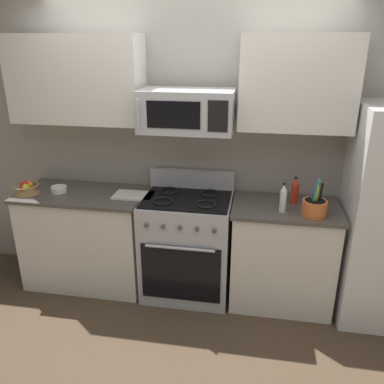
{
  "coord_description": "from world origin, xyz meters",
  "views": [
    {
      "loc": [
        0.57,
        -2.44,
        2.18
      ],
      "look_at": [
        0.06,
        0.49,
        1.03
      ],
      "focal_mm": 36.88,
      "sensor_mm": 36.0,
      "label": 1
    }
  ],
  "objects_px": {
    "range_oven": "(187,245)",
    "utensil_crock": "(314,207)",
    "fruit_basket": "(26,188)",
    "bottle_hot_sauce": "(295,191)",
    "microwave": "(187,111)",
    "cutting_board": "(134,195)",
    "prep_bowl": "(59,189)",
    "bottle_vinegar": "(283,199)",
    "apple_loose": "(24,190)"
  },
  "relations": [
    {
      "from": "bottle_vinegar",
      "to": "apple_loose",
      "type": "bearing_deg",
      "value": 179.78
    },
    {
      "from": "prep_bowl",
      "to": "utensil_crock",
      "type": "bearing_deg",
      "value": -3.38
    },
    {
      "from": "cutting_board",
      "to": "prep_bowl",
      "type": "xyz_separation_m",
      "value": [
        -0.69,
        -0.02,
        0.02
      ]
    },
    {
      "from": "range_oven",
      "to": "microwave",
      "type": "height_order",
      "value": "microwave"
    },
    {
      "from": "range_oven",
      "to": "utensil_crock",
      "type": "xyz_separation_m",
      "value": [
        1.03,
        -0.15,
        0.51
      ]
    },
    {
      "from": "bottle_hot_sauce",
      "to": "cutting_board",
      "type": "bearing_deg",
      "value": -176.35
    },
    {
      "from": "fruit_basket",
      "to": "bottle_vinegar",
      "type": "xyz_separation_m",
      "value": [
        2.22,
        -0.03,
        0.06
      ]
    },
    {
      "from": "microwave",
      "to": "bottle_hot_sauce",
      "type": "xyz_separation_m",
      "value": [
        0.89,
        0.06,
        -0.64
      ]
    },
    {
      "from": "microwave",
      "to": "cutting_board",
      "type": "xyz_separation_m",
      "value": [
        -0.47,
        -0.03,
        -0.74
      ]
    },
    {
      "from": "cutting_board",
      "to": "bottle_vinegar",
      "type": "xyz_separation_m",
      "value": [
        1.26,
        -0.11,
        0.1
      ]
    },
    {
      "from": "range_oven",
      "to": "fruit_basket",
      "type": "xyz_separation_m",
      "value": [
        -1.43,
        -0.08,
        0.48
      ]
    },
    {
      "from": "apple_loose",
      "to": "bottle_hot_sauce",
      "type": "height_order",
      "value": "bottle_hot_sauce"
    },
    {
      "from": "fruit_basket",
      "to": "bottle_vinegar",
      "type": "bearing_deg",
      "value": -0.78
    },
    {
      "from": "fruit_basket",
      "to": "cutting_board",
      "type": "xyz_separation_m",
      "value": [
        0.96,
        0.08,
        -0.04
      ]
    },
    {
      "from": "utensil_crock",
      "to": "apple_loose",
      "type": "relative_size",
      "value": 3.85
    },
    {
      "from": "range_oven",
      "to": "apple_loose",
      "type": "xyz_separation_m",
      "value": [
        -1.44,
        -0.11,
        0.47
      ]
    },
    {
      "from": "fruit_basket",
      "to": "cutting_board",
      "type": "relative_size",
      "value": 0.66
    },
    {
      "from": "utensil_crock",
      "to": "bottle_hot_sauce",
      "type": "bearing_deg",
      "value": 120.16
    },
    {
      "from": "microwave",
      "to": "utensil_crock",
      "type": "xyz_separation_m",
      "value": [
        1.03,
        -0.17,
        -0.68
      ]
    },
    {
      "from": "utensil_crock",
      "to": "bottle_hot_sauce",
      "type": "relative_size",
      "value": 1.28
    },
    {
      "from": "utensil_crock",
      "to": "cutting_board",
      "type": "distance_m",
      "value": 1.51
    },
    {
      "from": "range_oven",
      "to": "fruit_basket",
      "type": "height_order",
      "value": "range_oven"
    },
    {
      "from": "bottle_vinegar",
      "to": "prep_bowl",
      "type": "xyz_separation_m",
      "value": [
        -1.95,
        0.1,
        -0.08
      ]
    },
    {
      "from": "apple_loose",
      "to": "bottle_vinegar",
      "type": "bearing_deg",
      "value": -0.22
    },
    {
      "from": "microwave",
      "to": "fruit_basket",
      "type": "distance_m",
      "value": 1.6
    },
    {
      "from": "microwave",
      "to": "fruit_basket",
      "type": "relative_size",
      "value": 3.29
    },
    {
      "from": "fruit_basket",
      "to": "cutting_board",
      "type": "bearing_deg",
      "value": 5.02
    },
    {
      "from": "prep_bowl",
      "to": "bottle_vinegar",
      "type": "bearing_deg",
      "value": -2.87
    },
    {
      "from": "range_oven",
      "to": "utensil_crock",
      "type": "relative_size",
      "value": 3.74
    },
    {
      "from": "microwave",
      "to": "bottle_vinegar",
      "type": "bearing_deg",
      "value": -10.07
    },
    {
      "from": "range_oven",
      "to": "prep_bowl",
      "type": "height_order",
      "value": "range_oven"
    },
    {
      "from": "microwave",
      "to": "cutting_board",
      "type": "distance_m",
      "value": 0.88
    },
    {
      "from": "fruit_basket",
      "to": "bottle_hot_sauce",
      "type": "bearing_deg",
      "value": 4.22
    },
    {
      "from": "bottle_vinegar",
      "to": "prep_bowl",
      "type": "bearing_deg",
      "value": 177.13
    },
    {
      "from": "microwave",
      "to": "bottle_hot_sauce",
      "type": "distance_m",
      "value": 1.1
    },
    {
      "from": "utensil_crock",
      "to": "fruit_basket",
      "type": "relative_size",
      "value": 1.3
    },
    {
      "from": "microwave",
      "to": "fruit_basket",
      "type": "height_order",
      "value": "microwave"
    },
    {
      "from": "cutting_board",
      "to": "prep_bowl",
      "type": "relative_size",
      "value": 2.43
    },
    {
      "from": "bottle_hot_sauce",
      "to": "prep_bowl",
      "type": "bearing_deg",
      "value": -177.1
    },
    {
      "from": "prep_bowl",
      "to": "fruit_basket",
      "type": "bearing_deg",
      "value": -166.03
    },
    {
      "from": "microwave",
      "to": "bottle_hot_sauce",
      "type": "relative_size",
      "value": 3.24
    },
    {
      "from": "range_oven",
      "to": "bottle_hot_sauce",
      "type": "height_order",
      "value": "bottle_hot_sauce"
    },
    {
      "from": "utensil_crock",
      "to": "bottle_vinegar",
      "type": "bearing_deg",
      "value": 172.47
    },
    {
      "from": "utensil_crock",
      "to": "prep_bowl",
      "type": "bearing_deg",
      "value": 176.62
    },
    {
      "from": "apple_loose",
      "to": "prep_bowl",
      "type": "height_order",
      "value": "apple_loose"
    },
    {
      "from": "apple_loose",
      "to": "cutting_board",
      "type": "distance_m",
      "value": 0.98
    },
    {
      "from": "bottle_hot_sauce",
      "to": "bottle_vinegar",
      "type": "xyz_separation_m",
      "value": [
        -0.1,
        -0.2,
        0.01
      ]
    },
    {
      "from": "fruit_basket",
      "to": "prep_bowl",
      "type": "distance_m",
      "value": 0.28
    },
    {
      "from": "range_oven",
      "to": "prep_bowl",
      "type": "bearing_deg",
      "value": -179.15
    },
    {
      "from": "utensil_crock",
      "to": "fruit_basket",
      "type": "distance_m",
      "value": 2.46
    }
  ]
}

